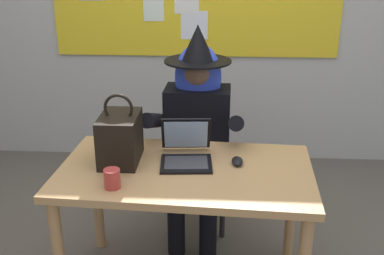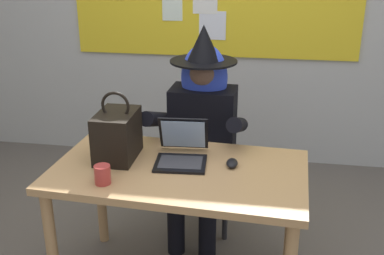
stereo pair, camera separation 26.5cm
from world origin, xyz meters
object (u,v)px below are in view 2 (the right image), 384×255
coffee_mug (103,175)px  computer_mouse (232,163)px  desk_main (179,184)px  chair_at_desk (203,151)px  person_costumed (201,120)px  handbag (117,135)px  laptop (182,151)px

coffee_mug → computer_mouse: bearing=25.9°
desk_main → chair_at_desk: size_ratio=1.49×
chair_at_desk → person_costumed: bearing=-1.9°
computer_mouse → desk_main: bearing=-167.5°
computer_mouse → coffee_mug: 0.68m
person_costumed → coffee_mug: person_costumed is taller
computer_mouse → coffee_mug: bearing=-155.7°
desk_main → handbag: handbag is taller
chair_at_desk → laptop: (-0.03, -0.64, 0.28)m
laptop → person_costumed: bearing=82.1°
desk_main → coffee_mug: size_ratio=14.36×
desk_main → laptop: size_ratio=4.00×
desk_main → computer_mouse: computer_mouse is taller
person_costumed → computer_mouse: bearing=26.1°
handbag → laptop: bearing=4.3°
coffee_mug → chair_at_desk: bearing=69.4°
chair_at_desk → person_costumed: (0.00, -0.12, 0.27)m
coffee_mug → handbag: bearing=93.4°
chair_at_desk → desk_main: bearing=-4.6°
chair_at_desk → coffee_mug: chair_at_desk is taller
desk_main → laptop: laptop is taller
desk_main → chair_at_desk: 0.75m
laptop → handbag: size_ratio=0.90×
person_costumed → chair_at_desk: bearing=-177.4°
computer_mouse → coffee_mug: (-0.61, -0.30, 0.03)m
computer_mouse → handbag: bearing=177.7°
desk_main → handbag: size_ratio=3.61×
coffee_mug → person_costumed: bearing=66.6°
chair_at_desk → coffee_mug: (-0.36, -0.96, 0.28)m
chair_at_desk → computer_mouse: size_ratio=8.83×
desk_main → coffee_mug: (-0.33, -0.23, 0.14)m
person_costumed → coffee_mug: bearing=-21.3°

